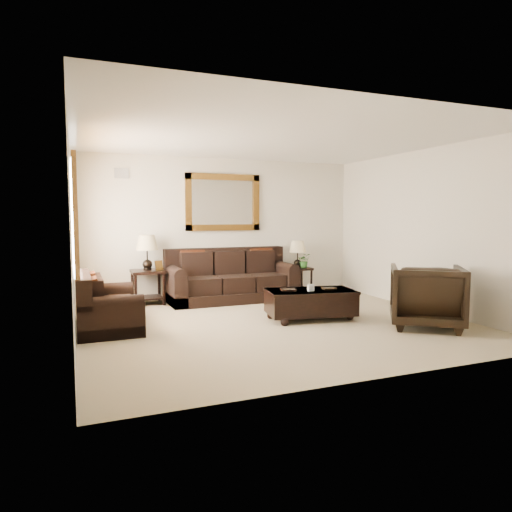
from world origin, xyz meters
name	(u,v)px	position (x,y,z in m)	size (l,w,h in m)	color
room	(275,232)	(0.00, 0.00, 1.35)	(5.51, 5.01, 2.71)	tan
window	(75,218)	(-2.70, 0.90, 1.55)	(0.07, 1.96, 1.66)	white
mirror	(223,202)	(0.00, 2.47, 1.85)	(1.50, 0.06, 1.10)	#523510
air_vent	(122,173)	(-1.90, 2.48, 2.35)	(0.25, 0.02, 0.18)	#999999
sofa	(231,281)	(0.00, 2.03, 0.35)	(2.37, 1.02, 0.97)	black
loveseat	(104,308)	(-2.36, 0.57, 0.29)	(0.84, 1.41, 0.79)	black
end_table_left	(147,259)	(-1.52, 2.18, 0.81)	(0.57, 0.57, 1.25)	black
end_table_right	(298,259)	(1.50, 2.21, 0.71)	(0.49, 0.49, 1.08)	black
coffee_table	(310,301)	(0.62, 0.05, 0.28)	(1.44, 0.94, 0.57)	black
armchair	(426,293)	(1.91, -1.02, 0.49)	(0.96, 0.90, 0.99)	black
potted_plant	(304,262)	(1.61, 2.12, 0.65)	(0.26, 0.29, 0.23)	#2C6121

